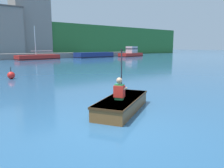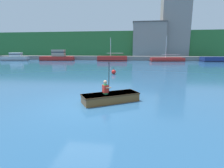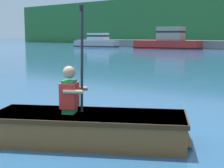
# 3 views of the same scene
# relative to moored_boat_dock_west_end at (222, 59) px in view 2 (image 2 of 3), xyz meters

# --- Properties ---
(ground_plane) EXTENTS (300.00, 300.00, 0.00)m
(ground_plane) POSITION_rel_moored_boat_dock_west_end_xyz_m (-18.88, -30.13, -0.46)
(ground_plane) COLOR #28567F
(shoreline_ridge) EXTENTS (120.00, 20.00, 7.54)m
(shoreline_ridge) POSITION_rel_moored_boat_dock_west_end_xyz_m (-18.88, 23.88, 3.31)
(shoreline_ridge) COLOR #2D6B33
(shoreline_ridge) RESTS_ON ground
(waterfront_warehouse_left) EXTENTS (9.06, 12.17, 9.79)m
(waterfront_warehouse_left) POSITION_rel_moored_boat_dock_west_end_xyz_m (-13.25, 17.75, 4.44)
(waterfront_warehouse_left) COLOR gray
(waterfront_warehouse_left) RESTS_ON ground
(waterfront_office_block_center) EXTENTS (7.65, 6.70, 17.36)m
(waterfront_office_block_center) POSITION_rel_moored_boat_dock_west_end_xyz_m (-6.12, 16.55, 8.23)
(waterfront_office_block_center) COLOR gray
(waterfront_office_block_center) RESTS_ON ground
(marina_dock) EXTENTS (62.64, 2.40, 0.90)m
(marina_dock) POSITION_rel_moored_boat_dock_west_end_xyz_m (-18.88, 3.05, -0.01)
(marina_dock) COLOR slate
(marina_dock) RESTS_ON ground
(moored_boat_dock_west_end) EXTENTS (7.84, 3.13, 0.99)m
(moored_boat_dock_west_end) POSITION_rel_moored_boat_dock_west_end_xyz_m (0.00, 0.00, 0.00)
(moored_boat_dock_west_end) COLOR navy
(moored_boat_dock_west_end) RESTS_ON ground
(moored_boat_dock_west_inner) EXTENTS (6.98, 2.97, 5.10)m
(moored_boat_dock_west_inner) POSITION_rel_moored_boat_dock_west_end_xyz_m (-10.33, 0.13, -0.12)
(moored_boat_dock_west_inner) COLOR red
(moored_boat_dock_west_inner) RESTS_ON ground
(moored_boat_dock_center_near) EXTENTS (6.42, 2.92, 4.76)m
(moored_boat_dock_center_near) POSITION_rel_moored_boat_dock_west_end_xyz_m (-21.63, -0.60, 0.03)
(moored_boat_dock_center_near) COLOR red
(moored_boat_dock_center_near) RESTS_ON ground
(moored_boat_dock_center_far) EXTENTS (7.39, 3.22, 2.38)m
(moored_boat_dock_center_far) POSITION_rel_moored_boat_dock_west_end_xyz_m (-33.65, -0.51, 0.37)
(moored_boat_dock_center_far) COLOR red
(moored_boat_dock_center_far) RESTS_ON ground
(moored_boat_dock_east_end) EXTENTS (5.69, 2.79, 1.74)m
(moored_boat_dock_east_end) POSITION_rel_moored_boat_dock_west_end_xyz_m (-42.89, -1.76, 0.19)
(moored_boat_dock_east_end) COLOR #9EA3A8
(moored_boat_dock_east_end) RESTS_ON ground
(rowboat_foreground) EXTENTS (2.74, 2.18, 0.40)m
(rowboat_foreground) POSITION_rel_moored_boat_dock_west_end_xyz_m (-17.73, -29.32, -0.23)
(rowboat_foreground) COLOR brown
(rowboat_foreground) RESTS_ON ground
(person_paddler) EXTENTS (0.45, 0.45, 1.44)m
(person_paddler) POSITION_rel_moored_boat_dock_west_end_xyz_m (-17.97, -29.47, 0.24)
(person_paddler) COLOR #267F3F
(person_paddler) RESTS_ON rowboat_foreground
(channel_buoy) EXTENTS (0.44, 0.44, 0.72)m
(channel_buoy) POSITION_rel_moored_boat_dock_west_end_xyz_m (-18.80, -20.08, -0.24)
(channel_buoy) COLOR red
(channel_buoy) RESTS_ON ground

